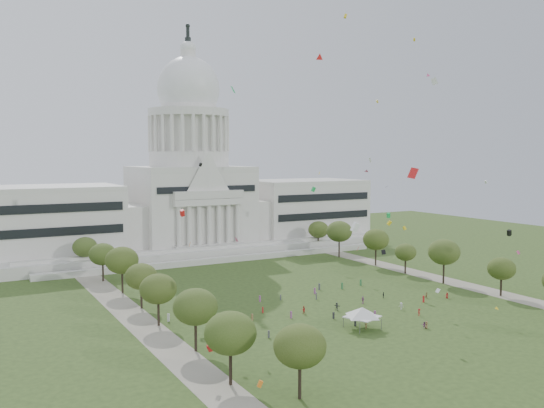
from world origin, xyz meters
The scene contains 32 objects.
ground centered at (0.00, 0.00, 0.00)m, with size 400.00×400.00×0.00m, color #30451B.
capitol centered at (0.00, 113.59, 22.30)m, with size 160.00×64.50×91.30m.
path_left centered at (-48.00, 30.00, 0.02)m, with size 8.00×160.00×0.04m, color gray.
path_right centered at (48.00, 30.00, 0.02)m, with size 8.00×160.00×0.04m, color gray.
row_tree_l_0 centered at (-45.26, -21.68, 8.95)m, with size 8.85×8.85×12.59m.
row_tree_l_1 centered at (-44.07, -2.96, 8.95)m, with size 8.86×8.86×12.59m.
row_tree_r_1 centered at (46.22, -1.75, 7.66)m, with size 7.58×7.58×10.78m.
row_tree_l_2 centered at (-45.04, 17.30, 8.51)m, with size 8.42×8.42×11.97m.
row_tree_r_2 centered at (44.17, 17.44, 9.66)m, with size 9.55×9.55×13.58m.
row_tree_l_3 centered at (-44.09, 33.92, 8.21)m, with size 8.12×8.12×11.55m.
row_tree_r_3 centered at (44.40, 34.48, 7.08)m, with size 7.01×7.01×9.98m.
row_tree_l_4 centered at (-44.08, 52.42, 9.39)m, with size 9.29×9.29×13.21m.
row_tree_r_4 centered at (44.76, 50.04, 9.29)m, with size 9.19×9.19×13.06m.
row_tree_l_5 centered at (-45.22, 71.01, 8.42)m, with size 8.33×8.33×11.85m.
row_tree_r_5 centered at (43.49, 70.19, 9.93)m, with size 9.82×9.82×13.96m.
row_tree_l_6 centered at (-46.87, 89.14, 8.27)m, with size 8.19×8.19×11.64m.
row_tree_r_6 centered at (45.96, 88.13, 8.51)m, with size 8.42×8.42×11.97m.
near_tree_0 centered at (-38.00, -32.00, 8.56)m, with size 8.47×8.47×12.04m.
event_tent centered at (-6.12, -7.23, 3.89)m, with size 11.50×11.50×5.02m.
person_0 centered at (31.31, 3.59, 0.81)m, with size 0.79×0.51×1.62m, color #B21E1E.
person_2 centered at (26.75, 6.56, 0.80)m, with size 0.77×0.48×1.59m, color olive.
person_3 centered at (12.65, 0.94, 0.90)m, with size 1.16×0.60×1.80m, color silver.
person_4 centered at (7.81, 10.25, 0.99)m, with size 1.16×0.63×1.98m, color #994C8C.
person_5 centered at (-1.86, 8.34, 0.99)m, with size 1.83×0.72×1.98m, color #4C4C51.
person_6 centered at (6.66, -14.02, 0.82)m, with size 0.80×0.52×1.64m, color olive.
person_7 centered at (-5.56, -7.90, 0.93)m, with size 0.68×0.50×1.86m, color olive.
person_8 centered at (-10.90, 9.63, 0.95)m, with size 0.93×0.57×1.91m, color #B21E1E.
person_9 centered at (12.43, -5.65, 0.91)m, with size 1.17×0.60×1.81m, color #B21E1E.
person_10 centered at (16.47, 12.32, 0.82)m, with size 0.96×0.53×1.64m, color #26262B.
person_11 centered at (6.33, -13.67, 0.73)m, with size 1.36×0.54×1.47m, color #994C8C.
distant_crowd centered at (-11.97, 14.58, 0.87)m, with size 65.31×34.04×1.92m.
kite_swarm centered at (2.73, 12.10, 27.09)m, with size 99.56×106.89×64.28m.
Camera 1 is at (-85.02, -107.09, 38.37)m, focal length 38.00 mm.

